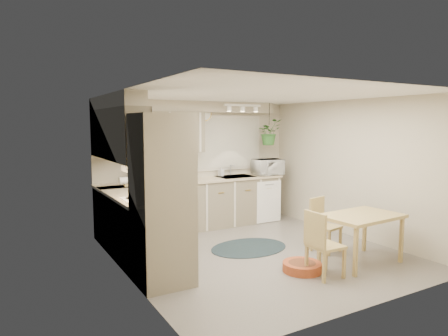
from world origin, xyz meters
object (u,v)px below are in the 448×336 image
(chair_back, at_px, (326,225))
(dining_table, at_px, (361,239))
(pet_bed, at_px, (302,267))
(chair_left, at_px, (326,244))
(microwave, at_px, (268,165))
(braided_rug, at_px, (249,248))

(chair_back, bearing_deg, dining_table, 81.86)
(dining_table, xyz_separation_m, pet_bed, (-0.95, 0.14, -0.29))
(chair_left, relative_size, microwave, 1.50)
(chair_back, xyz_separation_m, braided_rug, (-0.95, 0.73, -0.41))
(chair_back, bearing_deg, braided_rug, -50.67)
(braided_rug, bearing_deg, chair_left, -82.72)
(chair_back, relative_size, microwave, 1.43)
(braided_rug, height_order, pet_bed, pet_bed)
(chair_left, relative_size, chair_back, 1.05)
(dining_table, distance_m, chair_left, 0.83)
(chair_left, height_order, microwave, microwave)
(braided_rug, xyz_separation_m, microwave, (1.38, 1.40, 1.13))
(microwave, bearing_deg, dining_table, -94.85)
(pet_bed, height_order, microwave, microwave)
(chair_left, bearing_deg, microwave, 159.12)
(dining_table, relative_size, braided_rug, 0.86)
(microwave, bearing_deg, braided_rug, -131.57)
(braided_rug, bearing_deg, dining_table, -53.62)
(chair_left, bearing_deg, chair_back, 136.81)
(dining_table, xyz_separation_m, microwave, (0.37, 2.76, 0.79))
(dining_table, height_order, pet_bed, dining_table)
(dining_table, bearing_deg, braided_rug, 126.38)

